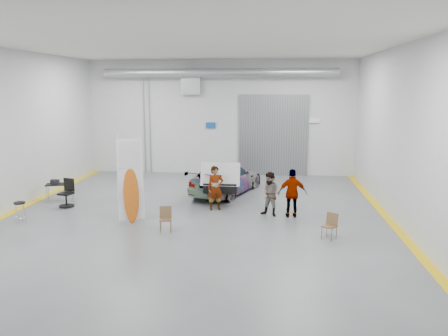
# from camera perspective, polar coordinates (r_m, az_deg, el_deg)

# --- Properties ---
(ground) EXTENTS (16.00, 16.00, 0.00)m
(ground) POSITION_cam_1_polar(r_m,az_deg,el_deg) (15.81, -3.86, -6.37)
(ground) COLOR #55585C
(ground) RESTS_ON ground
(room_shell) EXTENTS (14.02, 16.18, 6.01)m
(room_shell) POSITION_cam_1_polar(r_m,az_deg,el_deg) (17.29, -1.96, 8.83)
(room_shell) COLOR #B9BCBE
(room_shell) RESTS_ON ground
(sedan_car) EXTENTS (3.26, 4.88, 1.31)m
(sedan_car) POSITION_cam_1_polar(r_m,az_deg,el_deg) (19.08, 0.30, -1.36)
(sedan_car) COLOR white
(sedan_car) RESTS_ON ground
(person_a) EXTENTS (0.71, 0.59, 1.68)m
(person_a) POSITION_cam_1_polar(r_m,az_deg,el_deg) (16.46, -1.13, -2.63)
(person_a) COLOR #91664F
(person_a) RESTS_ON ground
(person_b) EXTENTS (0.96, 0.88, 1.60)m
(person_b) POSITION_cam_1_polar(r_m,az_deg,el_deg) (15.77, 6.12, -3.43)
(person_b) COLOR #476E82
(person_b) RESTS_ON ground
(person_c) EXTENTS (1.03, 0.47, 1.75)m
(person_c) POSITION_cam_1_polar(r_m,az_deg,el_deg) (15.72, 8.93, -3.27)
(person_c) COLOR #A36336
(person_c) RESTS_ON ground
(surfboard_display) EXTENTS (0.82, 0.46, 3.07)m
(surfboard_display) POSITION_cam_1_polar(r_m,az_deg,el_deg) (15.16, -12.42, -2.47)
(surfboard_display) COLOR white
(surfboard_display) RESTS_ON ground
(folding_chair_near) EXTENTS (0.45, 0.46, 0.80)m
(folding_chair_near) POSITION_cam_1_polar(r_m,az_deg,el_deg) (14.27, -7.62, -7.28)
(folding_chair_near) COLOR brown
(folding_chair_near) RESTS_ON ground
(folding_chair_far) EXTENTS (0.52, 0.57, 0.80)m
(folding_chair_far) POSITION_cam_1_polar(r_m,az_deg,el_deg) (13.86, 13.55, -8.04)
(folding_chair_far) COLOR brown
(folding_chair_far) RESTS_ON ground
(shop_stool) EXTENTS (0.39, 0.39, 0.76)m
(shop_stool) POSITION_cam_1_polar(r_m,az_deg,el_deg) (16.42, -25.07, -5.35)
(shop_stool) COLOR black
(shop_stool) RESTS_ON ground
(work_table) EXTENTS (1.20, 0.87, 0.88)m
(work_table) POSITION_cam_1_polar(r_m,az_deg,el_deg) (19.17, -20.81, -1.93)
(work_table) COLOR #92959A
(work_table) RESTS_ON ground
(office_chair) EXTENTS (0.57, 0.59, 1.07)m
(office_chair) POSITION_cam_1_polar(r_m,az_deg,el_deg) (18.06, -19.85, -3.29)
(office_chair) COLOR black
(office_chair) RESTS_ON ground
(trunk_lid) EXTENTS (1.53, 0.93, 0.04)m
(trunk_lid) POSITION_cam_1_polar(r_m,az_deg,el_deg) (16.98, -0.40, -0.53)
(trunk_lid) COLOR silver
(trunk_lid) RESTS_ON sedan_car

